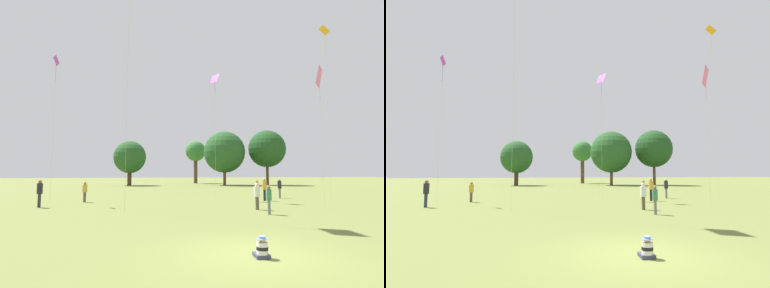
{
  "view_description": "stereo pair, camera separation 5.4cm",
  "coord_description": "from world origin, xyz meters",
  "views": [
    {
      "loc": [
        -3.52,
        -7.76,
        2.2
      ],
      "look_at": [
        0.04,
        7.19,
        3.71
      ],
      "focal_mm": 28.0,
      "sensor_mm": 36.0,
      "label": 1
    },
    {
      "loc": [
        -3.47,
        -7.77,
        2.2
      ],
      "look_at": [
        0.04,
        7.19,
        3.71
      ],
      "focal_mm": 28.0,
      "sensor_mm": 36.0,
      "label": 2
    }
  ],
  "objects": [
    {
      "name": "kite_1",
      "position": [
        4.19,
        16.14,
        9.9
      ],
      "size": [
        0.75,
        0.93,
        10.71
      ],
      "rotation": [
        0.0,
        0.0,
        4.44
      ],
      "color": "#B738C6",
      "rests_on": "ground"
    },
    {
      "name": "person_standing_6",
      "position": [
        7.86,
        14.67,
        1.1
      ],
      "size": [
        0.48,
        0.48,
        1.83
      ],
      "rotation": [
        0.0,
        0.0,
        3.67
      ],
      "color": "black",
      "rests_on": "ground"
    },
    {
      "name": "person_standing_5",
      "position": [
        -8.63,
        13.71,
        1.07
      ],
      "size": [
        0.38,
        0.38,
        1.78
      ],
      "rotation": [
        0.0,
        0.0,
        0.08
      ],
      "color": "#282D42",
      "rests_on": "ground"
    },
    {
      "name": "person_standing_2",
      "position": [
        -6.17,
        16.76,
        0.91
      ],
      "size": [
        0.42,
        0.42,
        1.54
      ],
      "rotation": [
        0.0,
        0.0,
        1.43
      ],
      "color": "brown",
      "rests_on": "ground"
    },
    {
      "name": "seated_toddler",
      "position": [
        0.13,
        -0.34,
        0.24
      ],
      "size": [
        0.43,
        0.51,
        0.58
      ],
      "rotation": [
        0.0,
        0.0,
        -0.14
      ],
      "color": "#383D56",
      "rests_on": "ground"
    },
    {
      "name": "distant_tree_2",
      "position": [
        -1.91,
        48.72,
        5.19
      ],
      "size": [
        5.99,
        5.99,
        8.22
      ],
      "color": "#473323",
      "rests_on": "ground"
    },
    {
      "name": "kite_4",
      "position": [
        8.66,
        8.39,
        8.19
      ],
      "size": [
        1.03,
        1.03,
        8.92
      ],
      "rotation": [
        0.0,
        0.0,
        3.14
      ],
      "color": "pink",
      "rests_on": "ground"
    },
    {
      "name": "distant_tree_0",
      "position": [
        12.88,
        57.59,
        7.06
      ],
      "size": [
        4.56,
        4.56,
        9.51
      ],
      "color": "brown",
      "rests_on": "ground"
    },
    {
      "name": "distant_tree_3",
      "position": [
        15.61,
        45.98,
        6.24
      ],
      "size": [
        7.85,
        7.85,
        10.18
      ],
      "color": "brown",
      "rests_on": "ground"
    },
    {
      "name": "ground_plane",
      "position": [
        0.0,
        0.0,
        0.0
      ],
      "size": [
        300.0,
        300.0,
        0.0
      ],
      "primitive_type": "plane",
      "color": "olive"
    },
    {
      "name": "person_standing_0",
      "position": [
        6.85,
        13.93,
        1.02
      ],
      "size": [
        0.4,
        0.4,
        1.69
      ],
      "rotation": [
        0.0,
        0.0,
        4.43
      ],
      "color": "black",
      "rests_on": "ground"
    },
    {
      "name": "kite_0",
      "position": [
        13.87,
        14.34,
        14.06
      ],
      "size": [
        0.83,
        0.97,
        15.21
      ],
      "rotation": [
        0.0,
        0.0,
        0.55
      ],
      "color": "orange",
      "rests_on": "ground"
    },
    {
      "name": "kite_3",
      "position": [
        -8.69,
        17.08,
        10.46
      ],
      "size": [
        0.58,
        0.76,
        11.46
      ],
      "rotation": [
        0.0,
        0.0,
        1.25
      ],
      "color": "#B738C6",
      "rests_on": "ground"
    },
    {
      "name": "person_standing_1",
      "position": [
        4.64,
        9.31,
        0.94
      ],
      "size": [
        0.44,
        0.44,
        1.6
      ],
      "rotation": [
        0.0,
        0.0,
        1.41
      ],
      "color": "brown",
      "rests_on": "ground"
    },
    {
      "name": "distant_tree_1",
      "position": [
        23.63,
        44.39,
        6.88
      ],
      "size": [
        7.07,
        7.07,
        10.43
      ],
      "color": "brown",
      "rests_on": "ground"
    },
    {
      "name": "person_standing_4",
      "position": [
        10.28,
        16.54,
        1.06
      ],
      "size": [
        0.36,
        0.36,
        1.76
      ],
      "rotation": [
        0.0,
        0.0,
        4.65
      ],
      "color": "slate",
      "rests_on": "ground"
    },
    {
      "name": "person_standing_7",
      "position": [
        4.31,
        7.18,
        0.93
      ],
      "size": [
        0.33,
        0.33,
        1.54
      ],
      "rotation": [
        0.0,
        0.0,
        6.13
      ],
      "color": "slate",
      "rests_on": "ground"
    }
  ]
}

